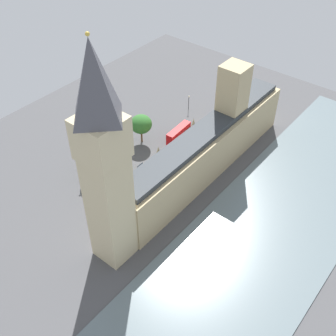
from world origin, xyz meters
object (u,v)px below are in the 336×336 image
object	(u,v)px
double_decker_bus_under_trees	(179,134)
pedestrian_by_river_gate	(175,165)
car_yellow_cab_corner	(141,168)
street_lamp_opposite_hall	(82,174)
plane_tree_near_tower	(141,124)
car_blue_midblock	(216,113)
parliament_building	(208,146)
plane_tree_kerbside	(94,159)
street_lamp_trailing	(189,100)
car_black_leading	(124,183)
clock_tower	(104,162)

from	to	relation	value
double_decker_bus_under_trees	pedestrian_by_river_gate	bearing A→B (deg)	120.63
car_yellow_cab_corner	street_lamp_opposite_hall	world-z (taller)	street_lamp_opposite_hall
pedestrian_by_river_gate	plane_tree_near_tower	xyz separation A→B (m)	(16.45, -3.31, 6.11)
car_blue_midblock	double_decker_bus_under_trees	bearing A→B (deg)	80.93
car_blue_midblock	plane_tree_near_tower	xyz separation A→B (m)	(10.05, 28.18, 5.98)
parliament_building	plane_tree_near_tower	bearing A→B (deg)	5.94
car_blue_midblock	plane_tree_near_tower	bearing A→B (deg)	64.63
car_yellow_cab_corner	parliament_building	bearing A→B (deg)	-139.13
double_decker_bus_under_trees	plane_tree_near_tower	xyz separation A→B (m)	(8.88, 8.11, 4.24)
pedestrian_by_river_gate	car_yellow_cab_corner	bearing A→B (deg)	128.11
pedestrian_by_river_gate	plane_tree_kerbside	distance (m)	24.43
parliament_building	street_lamp_opposite_hall	xyz separation A→B (m)	(23.79, 28.59, -4.58)
pedestrian_by_river_gate	street_lamp_opposite_hall	world-z (taller)	street_lamp_opposite_hall
car_blue_midblock	street_lamp_trailing	xyz separation A→B (m)	(9.62, 3.32, 3.13)
parliament_building	car_yellow_cab_corner	distance (m)	21.27
car_black_leading	plane_tree_kerbside	distance (m)	10.91
car_blue_midblock	pedestrian_by_river_gate	size ratio (longest dim) A/B	2.84
clock_tower	car_yellow_cab_corner	world-z (taller)	clock_tower
parliament_building	car_blue_midblock	xyz separation A→B (m)	(14.09, -25.67, -7.70)
double_decker_bus_under_trees	plane_tree_kerbside	size ratio (longest dim) A/B	1.09
car_blue_midblock	plane_tree_kerbside	world-z (taller)	plane_tree_kerbside
parliament_building	double_decker_bus_under_trees	distance (m)	17.30
car_black_leading	pedestrian_by_river_gate	size ratio (longest dim) A/B	2.74
double_decker_bus_under_trees	parliament_building	bearing A→B (deg)	156.93
double_decker_bus_under_trees	plane_tree_near_tower	distance (m)	12.75
clock_tower	street_lamp_trailing	xyz separation A→B (m)	(24.31, -62.42, -25.17)
car_blue_midblock	double_decker_bus_under_trees	xyz separation A→B (m)	(1.16, 20.07, 1.75)
clock_tower	street_lamp_trailing	bearing A→B (deg)	-68.72
car_blue_midblock	car_black_leading	distance (m)	47.16
clock_tower	street_lamp_trailing	distance (m)	71.56
clock_tower	plane_tree_kerbside	bearing A→B (deg)	-34.48
parliament_building	car_blue_midblock	distance (m)	30.28
car_black_leading	pedestrian_by_river_gate	world-z (taller)	car_black_leading
car_black_leading	street_lamp_trailing	xyz separation A→B (m)	(9.36, -43.84, 3.13)
double_decker_bus_under_trees	street_lamp_trailing	world-z (taller)	street_lamp_trailing
car_black_leading	pedestrian_by_river_gate	distance (m)	17.03
car_blue_midblock	street_lamp_opposite_hall	size ratio (longest dim) A/B	0.85
plane_tree_kerbside	pedestrian_by_river_gate	bearing A→B (deg)	-131.44
pedestrian_by_river_gate	plane_tree_near_tower	size ratio (longest dim) A/B	0.17
parliament_building	clock_tower	world-z (taller)	clock_tower
parliament_building	car_black_leading	distance (m)	26.96
double_decker_bus_under_trees	street_lamp_opposite_hall	xyz separation A→B (m)	(8.54, 34.19, 1.38)
car_blue_midblock	double_decker_bus_under_trees	size ratio (longest dim) A/B	0.45
pedestrian_by_river_gate	plane_tree_kerbside	xyz separation A→B (m)	(15.70, 17.78, 5.86)
pedestrian_by_river_gate	street_lamp_opposite_hall	size ratio (longest dim) A/B	0.30
double_decker_bus_under_trees	car_black_leading	distance (m)	27.16
car_blue_midblock	car_black_leading	bearing A→B (deg)	83.92
double_decker_bus_under_trees	car_yellow_cab_corner	xyz separation A→B (m)	(-0.50, 18.85, -1.75)
double_decker_bus_under_trees	pedestrian_by_river_gate	size ratio (longest dim) A/B	6.26
clock_tower	car_blue_midblock	size ratio (longest dim) A/B	11.70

